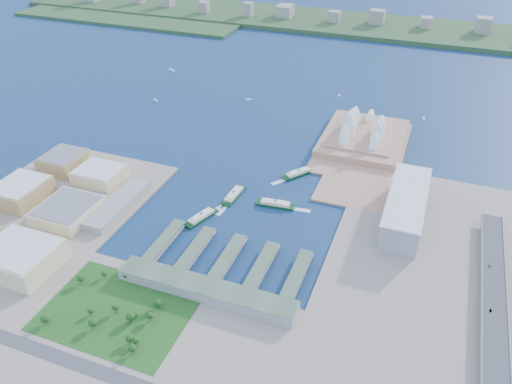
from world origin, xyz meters
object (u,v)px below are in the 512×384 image
at_px(opera_house, 365,124).
at_px(ferry_d, 275,203).
at_px(toaster_building, 406,207).
at_px(car_b, 491,310).
at_px(ferry_c, 201,216).
at_px(ferry_a, 234,194).
at_px(ferry_b, 299,172).
at_px(car_c, 490,266).

relative_size(opera_house, ferry_d, 3.44).
bearing_deg(toaster_building, opera_house, 114.23).
distance_m(opera_house, ferry_d, 242.53).
xyz_separation_m(opera_house, car_b, (191.00, -345.95, -16.45)).
bearing_deg(ferry_c, ferry_a, -87.88).
distance_m(ferry_a, car_b, 348.98).
xyz_separation_m(ferry_b, ferry_d, (-6.16, -88.61, -0.01)).
bearing_deg(ferry_b, ferry_a, -91.17).
bearing_deg(ferry_c, car_b, -169.92).
xyz_separation_m(ferry_b, car_c, (261.01, -134.75, 10.58)).
distance_m(ferry_a, ferry_c, 65.88).
distance_m(ferry_b, car_b, 332.61).
distance_m(opera_house, car_b, 395.51).
bearing_deg(ferry_a, opera_house, 62.77).
height_order(toaster_building, ferry_b, toaster_building).
height_order(car_b, car_c, car_c).
distance_m(ferry_a, car_c, 331.81).
height_order(ferry_c, car_c, car_c).
distance_m(toaster_building, ferry_d, 169.34).
bearing_deg(ferry_d, car_c, -105.28).
bearing_deg(toaster_building, ferry_c, -159.69).
xyz_separation_m(ferry_a, ferry_c, (-19.16, -63.03, -0.04)).
bearing_deg(ferry_c, car_c, -158.26).
height_order(ferry_b, ferry_d, ferry_b).
relative_size(toaster_building, ferry_c, 2.98).
distance_m(opera_house, ferry_a, 267.71).
distance_m(toaster_building, car_b, 177.55).
relative_size(ferry_a, ferry_c, 1.01).
relative_size(toaster_building, car_c, 32.27).
xyz_separation_m(opera_house, ferry_d, (-76.18, -228.66, -27.05)).
relative_size(opera_house, ferry_c, 3.46).
bearing_deg(opera_house, car_b, -61.10).
relative_size(ferry_b, ferry_d, 1.00).
bearing_deg(opera_house, ferry_d, -108.42).
relative_size(ferry_b, car_c, 10.93).
height_order(ferry_b, car_b, car_b).
relative_size(opera_house, ferry_a, 3.43).
height_order(opera_house, ferry_b, opera_house).
bearing_deg(ferry_c, ferry_b, -100.75).
xyz_separation_m(opera_house, car_c, (191.00, -274.81, -16.45)).
distance_m(toaster_building, car_c, 125.78).
height_order(toaster_building, ferry_d, toaster_building).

